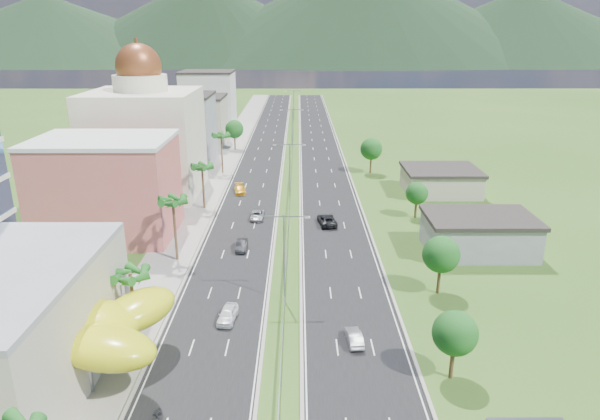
{
  "coord_description": "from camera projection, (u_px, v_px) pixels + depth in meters",
  "views": [
    {
      "loc": [
        1.71,
        -47.49,
        31.16
      ],
      "look_at": [
        1.91,
        23.48,
        7.0
      ],
      "focal_mm": 32.0,
      "sensor_mm": 36.0,
      "label": 1
    }
  ],
  "objects": [
    {
      "name": "streetlight_median_b",
      "position": [
        284.0,
        249.0,
        62.28
      ],
      "size": [
        6.04,
        0.25,
        11.0
      ],
      "color": "gray",
      "rests_on": "ground"
    },
    {
      "name": "sidewalk_left",
      "position": [
        227.0,
        153.0,
        140.12
      ],
      "size": [
        7.0,
        260.0,
        0.12
      ],
      "primitive_type": "cube",
      "color": "gray",
      "rests_on": "ground"
    },
    {
      "name": "domed_building",
      "position": [
        145.0,
        136.0,
        103.32
      ],
      "size": [
        20.0,
        20.0,
        28.7
      ],
      "color": "beige",
      "rests_on": "ground"
    },
    {
      "name": "leafy_tree_ra",
      "position": [
        455.0,
        333.0,
        48.76
      ],
      "size": [
        4.2,
        4.2,
        6.9
      ],
      "color": "#47301C",
      "rests_on": "ground"
    },
    {
      "name": "shed_far",
      "position": [
        440.0,
        182.0,
        106.42
      ],
      "size": [
        14.0,
        12.0,
        4.4
      ],
      "primitive_type": "cube",
      "color": "#B5AD95",
      "rests_on": "ground"
    },
    {
      "name": "palm_tree_b",
      "position": [
        130.0,
        277.0,
        54.57
      ],
      "size": [
        3.6,
        3.6,
        8.1
      ],
      "color": "#47301C",
      "rests_on": "ground"
    },
    {
      "name": "mountain_ridge",
      "position": [
        363.0,
        65.0,
        481.14
      ],
      "size": [
        860.0,
        140.0,
        90.0
      ],
      "primitive_type": null,
      "color": "black",
      "rests_on": "ground"
    },
    {
      "name": "palm_tree_d",
      "position": [
        202.0,
        168.0,
        95.12
      ],
      "size": [
        3.6,
        3.6,
        8.6
      ],
      "color": "#47301C",
      "rests_on": "ground"
    },
    {
      "name": "pink_shophouse",
      "position": [
        107.0,
        189.0,
        82.79
      ],
      "size": [
        20.0,
        15.0,
        15.0
      ],
      "primitive_type": "cube",
      "color": "#CB5C53",
      "rests_on": "ground"
    },
    {
      "name": "car_dark_far_right",
      "position": [
        327.0,
        220.0,
        89.21
      ],
      "size": [
        3.44,
        6.11,
        1.61
      ],
      "primitive_type": "imported",
      "rotation": [
        0.0,
        0.0,
        3.28
      ],
      "color": "black",
      "rests_on": "road_right"
    },
    {
      "name": "leafy_tree_rd",
      "position": [
        371.0,
        149.0,
        119.5
      ],
      "size": [
        4.9,
        4.9,
        8.05
      ],
      "color": "#47301C",
      "rests_on": "ground"
    },
    {
      "name": "ground",
      "position": [
        282.0,
        348.0,
        54.99
      ],
      "size": [
        500.0,
        500.0,
        0.0
      ],
      "primitive_type": "plane",
      "color": "#2D5119",
      "rests_on": "ground"
    },
    {
      "name": "leafy_tree_rb",
      "position": [
        441.0,
        255.0,
        64.73
      ],
      "size": [
        4.55,
        4.55,
        7.47
      ],
      "color": "#47301C",
      "rests_on": "ground"
    },
    {
      "name": "median_guardrail",
      "position": [
        291.0,
        168.0,
        122.94
      ],
      "size": [
        0.1,
        216.06,
        0.76
      ],
      "color": "gray",
      "rests_on": "ground"
    },
    {
      "name": "streetlight_median_c",
      "position": [
        289.0,
        166.0,
        100.15
      ],
      "size": [
        6.04,
        0.25,
        11.0
      ],
      "color": "gray",
      "rests_on": "ground"
    },
    {
      "name": "midrise_grey",
      "position": [
        179.0,
        130.0,
        128.07
      ],
      "size": [
        16.0,
        15.0,
        16.0
      ],
      "primitive_type": "cube",
      "color": "gray",
      "rests_on": "ground"
    },
    {
      "name": "car_dark_left",
      "position": [
        242.0,
        245.0,
        79.1
      ],
      "size": [
        1.52,
        4.28,
        1.4
      ],
      "primitive_type": "imported",
      "rotation": [
        0.0,
        0.0,
        0.01
      ],
      "color": "black",
      "rests_on": "road_left"
    },
    {
      "name": "streetlight_median_d",
      "position": [
        292.0,
        125.0,
        142.75
      ],
      "size": [
        6.04,
        0.25,
        11.0
      ],
      "color": "gray",
      "rests_on": "ground"
    },
    {
      "name": "palm_tree_e",
      "position": [
        221.0,
        137.0,
        118.54
      ],
      "size": [
        3.6,
        3.6,
        9.4
      ],
      "color": "#47301C",
      "rests_on": "ground"
    },
    {
      "name": "car_white_near_left",
      "position": [
        228.0,
        314.0,
        59.86
      ],
      "size": [
        2.27,
        4.64,
        1.52
      ],
      "primitive_type": "imported",
      "rotation": [
        0.0,
        0.0,
        -0.11
      ],
      "color": "white",
      "rests_on": "road_left"
    },
    {
      "name": "car_silver_mid_left",
      "position": [
        257.0,
        215.0,
        91.85
      ],
      "size": [
        2.32,
        4.77,
        1.31
      ],
      "primitive_type": "imported",
      "rotation": [
        0.0,
        0.0,
        -0.03
      ],
      "color": "#979A9E",
      "rests_on": "road_left"
    },
    {
      "name": "car_silver_right",
      "position": [
        354.0,
        337.0,
        55.59
      ],
      "size": [
        1.78,
        4.21,
        1.35
      ],
      "primitive_type": "imported",
      "rotation": [
        0.0,
        0.0,
        3.23
      ],
      "color": "#999AA0",
      "rests_on": "road_right"
    },
    {
      "name": "road_left",
      "position": [
        264.0,
        154.0,
        140.16
      ],
      "size": [
        11.0,
        260.0,
        0.04
      ],
      "primitive_type": "cube",
      "color": "black",
      "rests_on": "ground"
    },
    {
      "name": "car_yellow_far_left",
      "position": [
        240.0,
        189.0,
        106.45
      ],
      "size": [
        2.94,
        5.48,
        1.51
      ],
      "primitive_type": "imported",
      "rotation": [
        0.0,
        0.0,
        0.16
      ],
      "color": "gold",
      "rests_on": "road_left"
    },
    {
      "name": "shed_near",
      "position": [
        479.0,
        236.0,
        77.92
      ],
      "size": [
        15.0,
        10.0,
        5.0
      ],
      "primitive_type": "cube",
      "color": "gray",
      "rests_on": "ground"
    },
    {
      "name": "lime_canopy",
      "position": [
        65.0,
        326.0,
        49.54
      ],
      "size": [
        18.0,
        15.0,
        7.4
      ],
      "color": "#C4C513",
      "rests_on": "ground"
    },
    {
      "name": "midrise_beige",
      "position": [
        196.0,
        121.0,
        149.38
      ],
      "size": [
        16.0,
        15.0,
        13.0
      ],
      "primitive_type": "cube",
      "color": "#B5AD95",
      "rests_on": "ground"
    },
    {
      "name": "motorcycle",
      "position": [
        158.0,
        414.0,
        44.52
      ],
      "size": [
        0.91,
        2.17,
        1.35
      ],
      "primitive_type": "imported",
      "rotation": [
        0.0,
        0.0,
        0.13
      ],
      "color": "black",
      "rests_on": "road_left"
    },
    {
      "name": "palm_tree_c",
      "position": [
        173.0,
        203.0,
        73.04
      ],
      "size": [
        3.6,
        3.6,
        9.6
      ],
      "color": "#47301C",
      "rests_on": "ground"
    },
    {
      "name": "midrise_white",
      "position": [
        209.0,
        102.0,
        170.35
      ],
      "size": [
        16.0,
        15.0,
        18.0
      ],
      "primitive_type": "cube",
      "color": "silver",
      "rests_on": "ground"
    },
    {
      "name": "road_right",
      "position": [
        321.0,
        154.0,
        140.2
      ],
      "size": [
        11.0,
        260.0,
        0.04
      ],
      "primitive_type": "cube",
      "color": "black",
      "rests_on": "ground"
    },
    {
      "name": "leafy_tree_rc",
      "position": [
        417.0,
        193.0,
        91.5
      ],
      "size": [
        3.85,
        3.85,
        6.33
      ],
      "color": "#47301C",
      "rests_on": "ground"
    },
    {
      "name": "leafy_tree_lfar",
      "position": [
        234.0,
        129.0,
        143.08
      ],
      "size": [
        4.9,
        4.9,
        8.05
      ],
      "color": "#47301C",
      "rests_on": "ground"
    },
    {
      "name": "streetlight_median_e",
      "position": [
        294.0,
        103.0,
        185.34
      ],
      "size": [
        6.04,
        0.25,
        11.0
      ],
      "color": "gray",
      "rests_on": "ground"
    }
  ]
}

